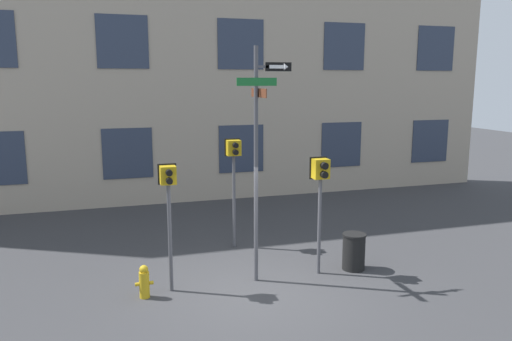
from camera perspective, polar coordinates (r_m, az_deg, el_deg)
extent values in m
plane|color=#38383A|center=(10.48, -0.38, -13.82)|extent=(60.00, 60.00, 0.00)
cube|color=#2D384C|center=(17.46, -14.46, 1.90)|extent=(1.66, 0.03, 1.72)
cube|color=#2D384C|center=(18.07, -1.69, 2.50)|extent=(1.66, 0.03, 1.72)
cube|color=#2D384C|center=(19.51, 9.73, 2.93)|extent=(1.66, 0.03, 1.72)
cube|color=#2D384C|center=(21.60, 19.27, 3.20)|extent=(1.66, 0.03, 1.72)
cube|color=#2D384C|center=(17.33, -15.01, 14.03)|extent=(1.66, 0.03, 1.72)
cube|color=#2D384C|center=(17.95, -1.75, 14.22)|extent=(1.66, 0.03, 1.72)
cube|color=#2D384C|center=(19.40, 10.07, 13.78)|extent=(1.66, 0.03, 1.72)
cube|color=#2D384C|center=(21.50, 19.86, 12.98)|extent=(1.66, 0.03, 1.72)
cylinder|color=#4C4C51|center=(10.39, 0.00, 0.30)|extent=(0.09, 0.09, 4.96)
cube|color=#4C4C51|center=(10.31, 1.29, 11.77)|extent=(0.47, 0.05, 0.05)
cube|color=#196B2D|center=(10.17, 0.10, 10.11)|extent=(0.84, 0.02, 0.16)
cube|color=brown|center=(10.25, 0.32, 8.86)|extent=(0.02, 0.99, 0.18)
cube|color=black|center=(10.37, 2.59, 11.76)|extent=(0.56, 0.02, 0.18)
cube|color=white|center=(10.34, 2.40, 11.76)|extent=(0.32, 0.01, 0.07)
cone|color=white|center=(10.41, 3.46, 11.74)|extent=(0.10, 0.14, 0.14)
cylinder|color=#4C4C51|center=(10.34, -9.80, -7.65)|extent=(0.08, 0.08, 2.25)
cube|color=gold|center=(10.02, -10.03, -0.52)|extent=(0.31, 0.26, 0.36)
cube|color=black|center=(10.15, -10.13, -0.38)|extent=(0.37, 0.02, 0.42)
cylinder|color=black|center=(9.82, -9.90, -0.26)|extent=(0.13, 0.12, 0.13)
cylinder|color=black|center=(9.85, -9.88, -1.19)|extent=(0.13, 0.12, 0.13)
cylinder|color=orange|center=(9.87, -9.94, -0.20)|extent=(0.10, 0.01, 0.10)
cylinder|color=#4C4C51|center=(11.20, 7.24, -6.38)|extent=(0.08, 0.08, 2.17)
cube|color=gold|center=(10.90, 7.40, 0.19)|extent=(0.34, 0.26, 0.43)
cube|color=black|center=(11.03, 7.10, 0.32)|extent=(0.40, 0.02, 0.49)
cylinder|color=black|center=(10.71, 7.83, 0.53)|extent=(0.15, 0.12, 0.15)
cylinder|color=black|center=(10.75, 7.80, -0.48)|extent=(0.15, 0.12, 0.15)
cylinder|color=silver|center=(10.76, 7.71, 0.58)|extent=(0.12, 0.01, 0.12)
cylinder|color=#4C4C51|center=(12.85, -2.53, -3.59)|extent=(0.08, 0.08, 2.41)
cube|color=gold|center=(12.59, -2.58, 2.60)|extent=(0.34, 0.26, 0.39)
cube|color=black|center=(12.73, -2.73, 2.68)|extent=(0.40, 0.02, 0.45)
cylinder|color=black|center=(12.40, -2.36, 2.89)|extent=(0.14, 0.12, 0.14)
cylinder|color=black|center=(12.42, -2.35, 2.10)|extent=(0.14, 0.12, 0.14)
cylinder|color=orange|center=(12.45, -2.42, 2.92)|extent=(0.11, 0.01, 0.11)
cylinder|color=gold|center=(10.42, -12.64, -12.63)|extent=(0.20, 0.20, 0.53)
sphere|color=gold|center=(10.30, -12.71, -10.97)|extent=(0.17, 0.17, 0.17)
cylinder|color=gold|center=(10.41, -13.44, -12.54)|extent=(0.08, 0.07, 0.07)
cylinder|color=gold|center=(10.42, -11.86, -12.44)|extent=(0.08, 0.07, 0.07)
cylinder|color=black|center=(11.77, 11.11, -9.16)|extent=(0.51, 0.51, 0.80)
cylinder|color=black|center=(11.64, 11.18, -7.21)|extent=(0.54, 0.54, 0.04)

